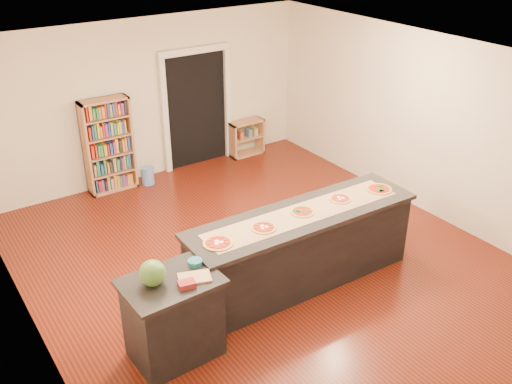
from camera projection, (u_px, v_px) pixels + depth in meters
room at (265, 170)px, 7.28m from camera, size 6.00×7.00×2.80m
doorway at (196, 102)px, 10.38m from camera, size 1.40×0.09×2.21m
kitchen_island at (302, 248)px, 7.28m from camera, size 3.10×0.84×1.02m
side_counter at (174, 318)px, 6.08m from camera, size 1.00×0.73×0.99m
bookshelf at (109, 146)px, 9.55m from camera, size 0.81×0.29×1.63m
low_shelf at (246, 138)px, 11.13m from camera, size 0.70×0.30×0.70m
waste_bin at (148, 176)px, 10.03m from camera, size 0.22×0.22×0.32m
kraft_paper at (304, 213)px, 7.04m from camera, size 2.70×0.55×0.00m
watermelon at (153, 273)px, 5.74m from camera, size 0.28×0.28×0.28m
cutting_board at (195, 278)px, 5.88m from camera, size 0.39×0.32×0.02m
package_red at (187, 284)px, 5.75m from camera, size 0.19×0.15×0.06m
package_teal at (195, 262)px, 6.10m from camera, size 0.16×0.16×0.06m
pizza_a at (218, 243)px, 6.41m from camera, size 0.36×0.36×0.02m
pizza_b at (264, 228)px, 6.71m from camera, size 0.31×0.31×0.02m
pizza_c at (302, 212)px, 7.06m from camera, size 0.29×0.29×0.02m
pizza_d at (340, 199)px, 7.36m from camera, size 0.29×0.29×0.02m
pizza_e at (379, 189)px, 7.61m from camera, size 0.32×0.32×0.02m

